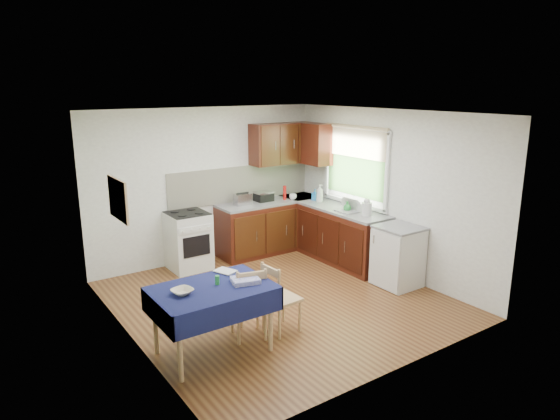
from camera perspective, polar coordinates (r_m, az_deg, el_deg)
floor at (r=6.90m, az=-0.09°, el=-10.18°), size 4.20×4.20×0.00m
ceiling at (r=6.29m, az=-0.10°, el=11.04°), size 4.00×4.20×0.02m
wall_back at (r=8.26m, az=-8.38°, el=2.88°), size 4.00×0.02×2.50m
wall_front at (r=4.97m, az=13.79°, el=-4.96°), size 4.00×0.02×2.50m
wall_left at (r=5.64m, az=-17.12°, el=-2.89°), size 0.02×4.20×2.50m
wall_right at (r=7.76m, az=12.18°, el=1.99°), size 0.02×4.20×2.50m
base_cabinets at (r=8.45m, az=2.67°, el=-2.45°), size 1.90×2.30×0.86m
worktop_back at (r=8.59m, az=-1.11°, el=0.94°), size 1.90×0.60×0.04m
worktop_right at (r=8.09m, az=7.25°, el=0.00°), size 0.60×1.70×0.04m
worktop_corner at (r=8.96m, az=2.36°, el=1.48°), size 0.60×0.60×0.04m
splashback at (r=8.56m, az=-4.42°, el=3.04°), size 2.70×0.02×0.60m
upper_cabinets at (r=8.69m, az=1.49°, el=7.59°), size 1.20×0.85×0.70m
stove at (r=7.98m, az=-10.43°, el=-3.46°), size 0.60×0.61×0.92m
window at (r=8.16m, az=8.61°, el=5.59°), size 0.04×1.48×1.26m
fridge at (r=7.40m, az=13.34°, el=-5.16°), size 0.58×0.60×0.89m
corkboard at (r=5.84m, az=-18.00°, el=1.16°), size 0.04×0.62×0.47m
dining_table at (r=5.43m, az=-7.74°, el=-9.76°), size 1.25×0.85×0.76m
chair_far at (r=5.75m, az=-3.54°, el=-10.33°), size 0.47×0.47×0.87m
chair_near at (r=5.89m, az=-0.15°, el=-9.80°), size 0.40×0.40×0.85m
toaster at (r=8.29m, az=-4.31°, el=1.24°), size 0.27×0.17×0.21m
sandwich_press at (r=8.55m, az=-1.89°, el=1.57°), size 0.28×0.25×0.17m
sauce_bottle at (r=8.63m, az=0.54°, el=1.97°), size 0.06×0.06×0.25m
yellow_packet at (r=8.59m, az=-1.78°, el=1.61°), size 0.13×0.11×0.16m
dish_rack at (r=7.96m, az=8.15°, el=0.06°), size 0.44×0.34×0.21m
kettle at (r=7.71m, az=9.88°, el=0.24°), size 0.16×0.16×0.26m
cup at (r=8.66m, az=1.49°, el=1.53°), size 0.13×0.13×0.10m
soap_bottle_a at (r=8.47m, az=4.55°, el=1.89°), size 0.16×0.16×0.30m
soap_bottle_b at (r=8.63m, az=4.00°, el=1.76°), size 0.12×0.12×0.19m
soap_bottle_c at (r=7.92m, az=7.69°, el=0.41°), size 0.17×0.17×0.16m
plate_bowl at (r=5.26m, az=-11.11°, el=-9.14°), size 0.25×0.25×0.05m
book at (r=5.72m, az=-6.83°, el=-7.22°), size 0.25×0.28×0.02m
spice_jar at (r=5.43m, az=-7.18°, el=-7.95°), size 0.05×0.05×0.10m
tea_towel at (r=5.46m, az=-3.99°, el=-8.01°), size 0.34×0.29×0.05m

